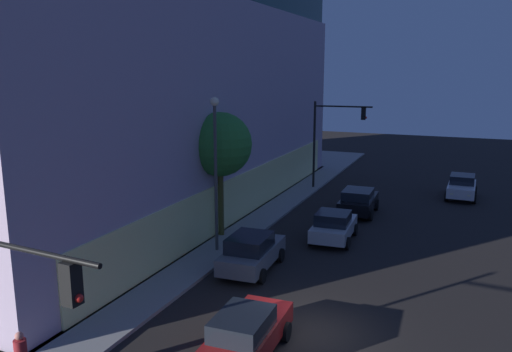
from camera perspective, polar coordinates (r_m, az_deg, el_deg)
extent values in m
plane|color=black|center=(19.03, 6.20, -17.07)|extent=(120.00, 120.00, 0.00)
cube|color=#4C4C51|center=(37.99, -15.85, -2.55)|extent=(36.15, 21.47, 0.15)
cube|color=#F3F299|center=(32.33, -1.47, -1.90)|extent=(32.17, 0.60, 2.76)
cube|color=#AC99B2|center=(36.97, -16.42, 7.46)|extent=(35.75, 21.07, 13.11)
cylinder|color=black|center=(12.12, -26.21, -6.94)|extent=(0.48, 5.29, 0.12)
cube|color=black|center=(10.94, -19.93, -11.19)|extent=(0.34, 0.34, 0.90)
sphere|color=red|center=(10.92, -19.15, -12.77)|extent=(0.18, 0.18, 0.18)
cylinder|color=black|center=(39.86, 6.51, 3.49)|extent=(0.18, 0.18, 6.68)
cylinder|color=black|center=(39.14, 9.73, 7.66)|extent=(0.39, 4.32, 0.12)
cube|color=black|center=(38.96, 11.91, 6.82)|extent=(0.34, 0.34, 0.90)
sphere|color=red|center=(38.96, 12.16, 6.39)|extent=(0.18, 0.18, 0.18)
cylinder|color=#444444|center=(25.44, -4.51, -0.37)|extent=(0.16, 0.16, 7.37)
sphere|color=#F9EFC6|center=(24.92, -4.66, 8.28)|extent=(0.44, 0.44, 0.44)
cylinder|color=#47461E|center=(28.26, -3.94, -2.96)|extent=(0.32, 0.32, 3.69)
sphere|color=#2C772E|center=(27.62, -4.03, 3.55)|extent=(3.48, 3.48, 3.48)
cylinder|color=maroon|center=(16.79, -24.81, -17.14)|extent=(0.36, 0.36, 0.58)
sphere|color=#C07264|center=(16.61, -24.93, -15.90)|extent=(0.24, 0.24, 0.24)
cube|color=maroon|center=(17.28, -1.06, -17.59)|extent=(4.69, 1.89, 0.70)
cube|color=black|center=(16.68, -1.53, -16.14)|extent=(2.23, 1.64, 0.62)
cube|color=#F9F4CC|center=(19.32, 0.04, -14.24)|extent=(0.13, 0.20, 0.12)
cube|color=#F9F4CC|center=(19.01, 3.09, -14.71)|extent=(0.13, 0.20, 0.12)
cylinder|color=black|center=(18.91, -1.92, -16.06)|extent=(0.68, 0.26, 0.67)
cylinder|color=black|center=(18.38, 3.33, -16.94)|extent=(0.68, 0.26, 0.67)
cube|color=slate|center=(24.07, -0.42, -8.79)|extent=(4.49, 2.10, 0.75)
cube|color=black|center=(23.54, -0.70, -7.44)|extent=(2.28, 1.81, 0.67)
cube|color=#F9F4CC|center=(26.16, 0.07, -7.09)|extent=(0.13, 0.21, 0.12)
cube|color=#F9F4CC|center=(25.81, 2.47, -7.36)|extent=(0.13, 0.21, 0.12)
cylinder|color=black|center=(25.72, -1.35, -8.31)|extent=(0.68, 0.27, 0.67)
cylinder|color=black|center=(25.13, 2.75, -8.82)|extent=(0.68, 0.27, 0.67)
cylinder|color=black|center=(23.37, -3.84, -10.45)|extent=(0.68, 0.27, 0.67)
cylinder|color=black|center=(22.71, 0.65, -11.10)|extent=(0.68, 0.27, 0.67)
cube|color=#B7BABF|center=(28.36, 8.68, -5.78)|extent=(4.11, 2.10, 0.69)
cube|color=black|center=(27.89, 8.60, -4.66)|extent=(1.91, 1.81, 0.63)
cube|color=#F9F4CC|center=(30.31, 8.35, -4.62)|extent=(0.13, 0.21, 0.12)
cube|color=#F9F4CC|center=(30.12, 10.50, -4.81)|extent=(0.13, 0.21, 0.12)
cylinder|color=black|center=(29.82, 7.33, -5.57)|extent=(0.68, 0.27, 0.67)
cylinder|color=black|center=(29.48, 10.98, -5.89)|extent=(0.68, 0.27, 0.67)
cylinder|color=black|center=(27.50, 6.17, -7.04)|extent=(0.68, 0.27, 0.67)
cylinder|color=black|center=(27.14, 10.13, -7.41)|extent=(0.68, 0.27, 0.67)
cube|color=black|center=(33.75, 11.36, -2.95)|extent=(4.33, 2.10, 0.75)
cube|color=black|center=(33.29, 11.31, -1.99)|extent=(2.25, 1.84, 0.56)
cube|color=#F9F4CC|center=(35.85, 11.00, -2.07)|extent=(0.13, 0.20, 0.12)
cube|color=#F9F4CC|center=(35.67, 12.88, -2.22)|extent=(0.13, 0.20, 0.12)
cylinder|color=black|center=(35.28, 10.12, -2.89)|extent=(0.72, 0.26, 0.71)
cylinder|color=black|center=(34.98, 13.30, -3.15)|extent=(0.72, 0.26, 0.71)
cylinder|color=black|center=(32.77, 9.22, -3.99)|extent=(0.72, 0.26, 0.71)
cylinder|color=black|center=(32.44, 12.65, -4.29)|extent=(0.72, 0.26, 0.71)
cube|color=silver|center=(39.98, 21.96, -1.32)|extent=(4.19, 1.93, 0.71)
cube|color=black|center=(40.15, 22.05, -0.31)|extent=(2.06, 1.70, 0.61)
cube|color=#F9F4CC|center=(37.99, 22.65, -2.02)|extent=(0.12, 0.20, 0.12)
cube|color=#F9F4CC|center=(38.02, 21.00, -1.88)|extent=(0.12, 0.20, 0.12)
cylinder|color=black|center=(38.79, 23.19, -2.34)|extent=(0.72, 0.26, 0.71)
cylinder|color=black|center=(38.84, 20.49, -2.11)|extent=(0.72, 0.26, 0.71)
cylinder|color=black|center=(41.30, 23.27, -1.53)|extent=(0.72, 0.26, 0.71)
cylinder|color=black|center=(41.35, 20.74, -1.32)|extent=(0.72, 0.26, 0.71)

